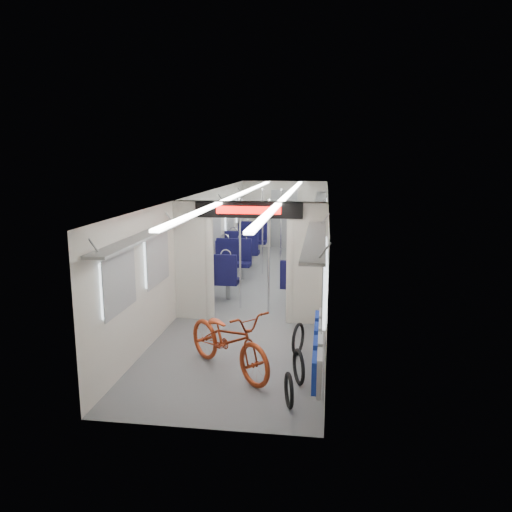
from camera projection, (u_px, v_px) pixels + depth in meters
The scene contains 14 objects.
carriage at pixel (261, 231), 11.09m from camera, with size 12.00×12.02×2.31m.
bicycle at pixel (229, 340), 7.26m from camera, with size 0.66×1.89×0.99m, color #993316.
flip_bench at pixel (318, 347), 6.74m from camera, with size 0.12×2.08×0.48m.
bike_hoop_a at pixel (289, 392), 6.26m from camera, with size 0.46×0.46×0.05m, color black.
bike_hoop_b at pixel (299, 368), 6.91m from camera, with size 0.51×0.51×0.05m, color black.
bike_hoop_c at pixel (298, 340), 7.94m from camera, with size 0.52×0.52×0.05m, color black.
seat_bay_near_left at pixel (225, 265), 11.93m from camera, with size 0.95×2.26×1.16m.
seat_bay_near_right at pixel (303, 271), 11.46m from camera, with size 0.89×2.00×1.08m.
seat_bay_far_left at pixel (247, 241), 15.25m from camera, with size 0.96×2.29×1.17m.
seat_bay_far_right at pixel (308, 246), 14.77m from camera, with size 0.88×1.94×1.06m.
stanchion_near_left at pixel (240, 254), 10.21m from camera, with size 0.04×0.04×2.30m, color silver.
stanchion_near_right at pixel (269, 256), 10.01m from camera, with size 0.05×0.05×2.30m, color silver.
stanchion_far_left at pixel (262, 232), 13.32m from camera, with size 0.04×0.04×2.30m, color silver.
stanchion_far_right at pixel (281, 233), 13.09m from camera, with size 0.05×0.05×2.30m, color silver.
Camera 1 is at (1.39, -11.16, 3.11)m, focal length 35.00 mm.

